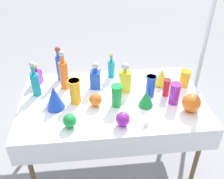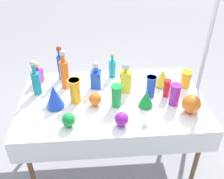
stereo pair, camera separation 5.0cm
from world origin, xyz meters
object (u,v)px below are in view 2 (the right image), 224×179
object	(u,v)px
tall_bottle_3	(112,68)
square_decanter_0	(38,74)
slender_vase_5	(167,88)
fluted_vase_1	(146,98)
tall_bottle_1	(64,72)
slender_vase_3	(75,90)
round_bowl_1	(122,119)
canopy_pole	(209,39)
square_decanter_1	(125,79)
fluted_vase_2	(162,77)
slender_vase_0	(116,95)
round_bowl_2	(191,104)
round_bowl_3	(69,120)
cardboard_box_behind_left	(87,93)
tall_bottle_2	(61,65)
square_decanter_2	(96,77)
slender_vase_4	(175,94)
round_bowl_0	(95,99)
slender_vase_1	(151,86)
slender_vase_2	(186,79)
tall_bottle_0	(36,81)
fluted_vase_0	(54,96)

from	to	relation	value
tall_bottle_3	square_decanter_0	world-z (taller)	tall_bottle_3
slender_vase_5	fluted_vase_1	distance (m)	0.26
tall_bottle_1	slender_vase_3	xyz separation A→B (m)	(0.11, -0.25, -0.04)
slender_vase_3	round_bowl_1	bearing A→B (deg)	-42.75
tall_bottle_3	canopy_pole	distance (m)	1.13
tall_bottle_3	fluted_vase_1	size ratio (longest dim) A/B	1.79
square_decanter_1	square_decanter_0	bearing A→B (deg)	166.03
fluted_vase_2	slender_vase_0	bearing A→B (deg)	-148.90
square_decanter_1	round_bowl_2	distance (m)	0.65
round_bowl_3	cardboard_box_behind_left	distance (m)	1.51
tall_bottle_2	slender_vase_5	distance (m)	1.09
square_decanter_2	fluted_vase_2	size ratio (longest dim) A/B	1.58
slender_vase_0	square_decanter_0	bearing A→B (deg)	149.36
slender_vase_0	slender_vase_4	world-z (taller)	slender_vase_0
fluted_vase_1	round_bowl_0	distance (m)	0.45
slender_vase_1	cardboard_box_behind_left	world-z (taller)	slender_vase_1
slender_vase_0	round_bowl_0	distance (m)	0.19
tall_bottle_2	fluted_vase_2	size ratio (longest dim) A/B	2.09
round_bowl_3	cardboard_box_behind_left	size ratio (longest dim) A/B	0.23
slender_vase_0	round_bowl_2	distance (m)	0.65
canopy_pole	slender_vase_2	bearing A→B (deg)	-128.67
slender_vase_5	round_bowl_3	size ratio (longest dim) A/B	1.44
fluted_vase_1	square_decanter_2	bearing A→B (deg)	141.66
slender_vase_4	fluted_vase_2	bearing A→B (deg)	96.32
square_decanter_0	round_bowl_1	world-z (taller)	square_decanter_0
tall_bottle_2	round_bowl_2	xyz separation A→B (m)	(1.16, -0.66, -0.07)
canopy_pole	round_bowl_3	bearing A→B (deg)	-147.06
slender_vase_4	round_bowl_1	world-z (taller)	slender_vase_4
round_bowl_0	tall_bottle_0	bearing A→B (deg)	157.14
round_bowl_1	tall_bottle_3	bearing A→B (deg)	91.08
tall_bottle_3	slender_vase_1	xyz separation A→B (m)	(0.33, -0.39, 0.01)
slender_vase_1	slender_vase_4	size ratio (longest dim) A/B	1.03
tall_bottle_2	square_decanter_0	bearing A→B (deg)	-166.33
slender_vase_4	cardboard_box_behind_left	bearing A→B (deg)	126.43
slender_vase_2	slender_vase_3	xyz separation A→B (m)	(-1.08, -0.17, 0.03)
fluted_vase_0	slender_vase_0	bearing A→B (deg)	-2.05
slender_vase_3	tall_bottle_1	bearing A→B (deg)	113.26
tall_bottle_0	round_bowl_1	bearing A→B (deg)	-34.45
tall_bottle_1	canopy_pole	world-z (taller)	canopy_pole
tall_bottle_1	square_decanter_2	xyz separation A→B (m)	(0.30, -0.03, -0.05)
tall_bottle_3	slender_vase_2	world-z (taller)	tall_bottle_3
square_decanter_1	fluted_vase_1	world-z (taller)	square_decanter_1
square_decanter_2	slender_vase_1	xyz separation A→B (m)	(0.51, -0.19, -0.00)
tall_bottle_0	canopy_pole	size ratio (longest dim) A/B	0.13
square_decanter_1	slender_vase_2	size ratio (longest dim) A/B	1.76
square_decanter_0	fluted_vase_2	xyz separation A→B (m)	(1.25, -0.16, 0.00)
round_bowl_3	fluted_vase_0	bearing A→B (deg)	117.46
tall_bottle_0	slender_vase_0	size ratio (longest dim) A/B	1.69
slender_vase_2	cardboard_box_behind_left	xyz separation A→B (m)	(-1.02, 0.85, -0.72)
slender_vase_4	tall_bottle_0	bearing A→B (deg)	168.00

